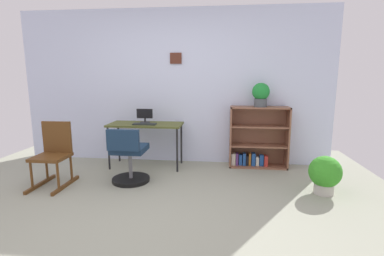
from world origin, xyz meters
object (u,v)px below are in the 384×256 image
at_px(office_chair, 129,159).
at_px(potted_plant_on_shelf, 261,94).
at_px(monitor, 145,116).
at_px(rocking_chair, 54,153).
at_px(keyboard, 144,124).
at_px(bookshelf_low, 257,140).
at_px(potted_plant_floor, 325,174).
at_px(desk, 146,127).

height_order(office_chair, potted_plant_on_shelf, potted_plant_on_shelf).
relative_size(monitor, rocking_chair, 0.31).
bearing_deg(keyboard, potted_plant_on_shelf, 8.41).
bearing_deg(keyboard, monitor, 103.40).
relative_size(rocking_chair, potted_plant_on_shelf, 2.28).
bearing_deg(office_chair, bookshelf_low, 27.73).
bearing_deg(rocking_chair, office_chair, 9.72).
bearing_deg(rocking_chair, potted_plant_floor, 1.12).
bearing_deg(potted_plant_on_shelf, desk, -175.11).
xyz_separation_m(desk, bookshelf_low, (1.78, 0.21, -0.21)).
distance_m(office_chair, potted_plant_floor, 2.54).
distance_m(monitor, bookshelf_low, 1.85).
distance_m(office_chair, bookshelf_low, 2.06).
distance_m(desk, monitor, 0.19).
bearing_deg(monitor, potted_plant_on_shelf, 2.32).
relative_size(monitor, keyboard, 0.71).
xyz_separation_m(monitor, keyboard, (0.05, -0.19, -0.10)).
relative_size(office_chair, potted_plant_on_shelf, 2.10).
distance_m(desk, potted_plant_on_shelf, 1.88).
distance_m(desk, keyboard, 0.13).
distance_m(keyboard, office_chair, 0.74).
bearing_deg(desk, rocking_chair, -138.23).
relative_size(office_chair, bookshelf_low, 0.80).
height_order(keyboard, potted_plant_floor, keyboard).
height_order(keyboard, office_chair, office_chair).
relative_size(desk, potted_plant_floor, 2.42).
bearing_deg(rocking_chair, monitor, 45.10).
bearing_deg(potted_plant_floor, potted_plant_on_shelf, 124.92).
xyz_separation_m(monitor, bookshelf_low, (1.81, 0.14, -0.38)).
bearing_deg(keyboard, office_chair, -94.81).
relative_size(rocking_chair, bookshelf_low, 0.87).
bearing_deg(desk, potted_plant_on_shelf, 4.89).
height_order(monitor, office_chair, monitor).
height_order(keyboard, bookshelf_low, bookshelf_low).
xyz_separation_m(desk, potted_plant_on_shelf, (1.80, 0.15, 0.53)).
bearing_deg(keyboard, bookshelf_low, 10.44).
bearing_deg(monitor, desk, -68.02).
bearing_deg(keyboard, desk, 96.79).
bearing_deg(bookshelf_low, office_chair, -152.27).
bearing_deg(potted_plant_floor, rocking_chair, -178.88).
xyz_separation_m(desk, rocking_chair, (-1.02, -0.91, -0.22)).
bearing_deg(office_chair, potted_plant_on_shelf, 25.91).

